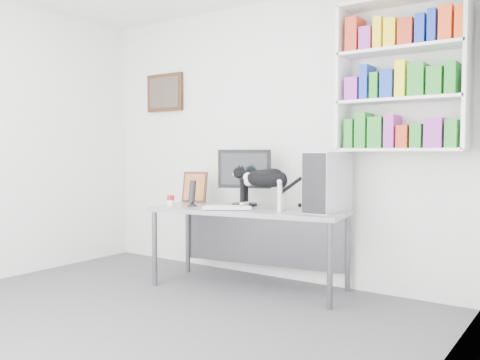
# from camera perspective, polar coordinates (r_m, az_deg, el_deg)

# --- Properties ---
(room) EXTENTS (4.01, 4.01, 2.70)m
(room) POSITION_cam_1_polar(r_m,az_deg,el_deg) (3.52, -15.06, 4.99)
(room) COLOR #4B4A4F
(room) RESTS_ON ground
(bookshelf) EXTENTS (1.03, 0.28, 1.24)m
(bookshelf) POSITION_cam_1_polar(r_m,az_deg,el_deg) (4.36, 17.64, 11.18)
(bookshelf) COLOR white
(bookshelf) RESTS_ON room
(wall_art) EXTENTS (0.52, 0.04, 0.42)m
(wall_art) POSITION_cam_1_polar(r_m,az_deg,el_deg) (5.86, -8.45, 9.67)
(wall_art) COLOR #4D3218
(wall_art) RESTS_ON room
(desk) EXTENTS (1.83, 0.95, 0.73)m
(desk) POSITION_cam_1_polar(r_m,az_deg,el_deg) (4.61, 1.05, -7.70)
(desk) COLOR gray
(desk) RESTS_ON room
(monitor) EXTENTS (0.56, 0.40, 0.54)m
(monitor) POSITION_cam_1_polar(r_m,az_deg,el_deg) (4.77, 0.50, 0.34)
(monitor) COLOR black
(monitor) RESTS_ON desk
(keyboard) EXTENTS (0.44, 0.37, 0.03)m
(keyboard) POSITION_cam_1_polar(r_m,az_deg,el_deg) (4.46, -1.45, -3.12)
(keyboard) COLOR beige
(keyboard) RESTS_ON desk
(pc_tower) EXTENTS (0.24, 0.51, 0.50)m
(pc_tower) POSITION_cam_1_polar(r_m,az_deg,el_deg) (4.35, 9.87, -0.21)
(pc_tower) COLOR silver
(pc_tower) RESTS_ON desk
(speaker) EXTENTS (0.11, 0.11, 0.25)m
(speaker) POSITION_cam_1_polar(r_m,az_deg,el_deg) (4.72, -5.38, -1.45)
(speaker) COLOR black
(speaker) RESTS_ON desk
(leaning_print) EXTENTS (0.27, 0.17, 0.32)m
(leaning_print) POSITION_cam_1_polar(r_m,az_deg,el_deg) (5.11, -5.09, -0.73)
(leaning_print) COLOR #4D3218
(leaning_print) RESTS_ON desk
(soup_can) EXTENTS (0.09, 0.09, 0.10)m
(soup_can) POSITION_cam_1_polar(r_m,az_deg,el_deg) (4.82, -7.80, -2.29)
(soup_can) COLOR #B00F1E
(soup_can) RESTS_ON desk
(cat) EXTENTS (0.61, 0.20, 0.37)m
(cat) POSITION_cam_1_polar(r_m,az_deg,el_deg) (4.41, 2.71, -1.00)
(cat) COLOR black
(cat) RESTS_ON desk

